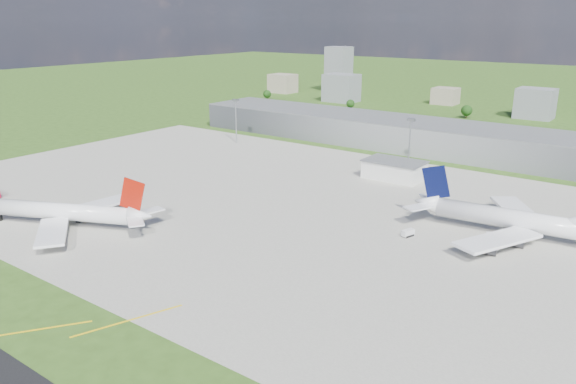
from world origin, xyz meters
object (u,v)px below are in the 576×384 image
Objects in this scene: airliner_red_twin at (62,212)px; van_white_near at (408,233)px; van_white_far at (493,236)px; airliner_blue_quad at (540,224)px; tug_yellow at (93,218)px.

van_white_near is at bearing -172.49° from airliner_red_twin.
van_white_far is at bearing -172.63° from airliner_red_twin.
airliner_red_twin is 164.26m from airliner_blue_quad.
airliner_blue_quad is at bearing -172.53° from airliner_red_twin.
airliner_blue_quad is 18.96× the size of tug_yellow.
airliner_red_twin reaches higher than van_white_far.
airliner_blue_quad is at bearing -40.66° from van_white_near.
airliner_red_twin is 149.64m from van_white_far.
tug_yellow is at bearing 136.31° from van_white_near.
airliner_red_twin is 13.84× the size of van_white_far.
van_white_near is at bearing -3.99° from tug_yellow.
airliner_red_twin is at bearing -175.85° from van_white_far.
airliner_blue_quad is 16.85× the size of van_white_far.
airliner_blue_quad reaches higher than van_white_near.
tug_yellow is at bearing -155.91° from airliner_blue_quad.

